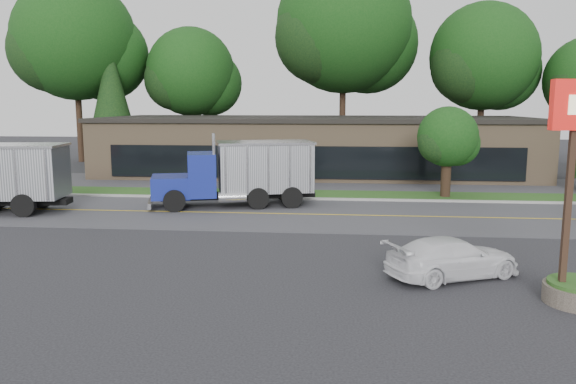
% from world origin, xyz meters
% --- Properties ---
extents(ground, '(140.00, 140.00, 0.00)m').
position_xyz_m(ground, '(0.00, 0.00, 0.00)').
color(ground, '#37373C').
rests_on(ground, ground).
extents(road, '(60.00, 8.00, 0.02)m').
position_xyz_m(road, '(0.00, 9.00, 0.00)').
color(road, '#4A4A4E').
rests_on(road, ground).
extents(center_line, '(60.00, 0.12, 0.01)m').
position_xyz_m(center_line, '(0.00, 9.00, 0.00)').
color(center_line, gold).
rests_on(center_line, ground).
extents(curb, '(60.00, 0.30, 0.12)m').
position_xyz_m(curb, '(0.00, 13.20, 0.00)').
color(curb, '#9E9E99').
rests_on(curb, ground).
extents(grass_verge, '(60.00, 3.40, 0.03)m').
position_xyz_m(grass_verge, '(0.00, 15.00, 0.00)').
color(grass_verge, '#20501B').
rests_on(grass_verge, ground).
extents(far_parking, '(60.00, 7.00, 0.02)m').
position_xyz_m(far_parking, '(0.00, 20.00, 0.00)').
color(far_parking, '#4A4A4E').
rests_on(far_parking, ground).
extents(strip_mall, '(32.00, 12.00, 4.00)m').
position_xyz_m(strip_mall, '(2.00, 26.00, 2.00)').
color(strip_mall, '#886F53').
rests_on(strip_mall, ground).
extents(tree_far_a, '(11.53, 10.85, 16.44)m').
position_xyz_m(tree_far_a, '(-19.82, 32.14, 10.49)').
color(tree_far_a, '#382619').
rests_on(tree_far_a, ground).
extents(tree_far_b, '(8.61, 8.10, 12.28)m').
position_xyz_m(tree_far_b, '(-9.87, 34.10, 7.83)').
color(tree_far_b, '#382619').
rests_on(tree_far_b, ground).
extents(tree_far_c, '(12.80, 12.05, 18.26)m').
position_xyz_m(tree_far_c, '(4.20, 34.15, 11.66)').
color(tree_far_c, '#382619').
rests_on(tree_far_c, ground).
extents(tree_far_d, '(9.74, 9.17, 13.90)m').
position_xyz_m(tree_far_d, '(16.15, 33.12, 8.87)').
color(tree_far_d, '#382619').
rests_on(tree_far_d, ground).
extents(evergreen_left, '(4.68, 4.68, 10.64)m').
position_xyz_m(evergreen_left, '(-16.00, 30.00, 5.85)').
color(evergreen_left, '#382619').
rests_on(evergreen_left, ground).
extents(tree_verge, '(3.64, 3.42, 5.19)m').
position_xyz_m(tree_verge, '(10.06, 15.04, 3.29)').
color(tree_verge, '#382619').
rests_on(tree_verge, ground).
extents(dump_truck_blue, '(8.65, 4.63, 3.36)m').
position_xyz_m(dump_truck_blue, '(-1.09, 11.03, 1.81)').
color(dump_truck_blue, black).
rests_on(dump_truck_blue, ground).
extents(rally_car, '(4.63, 3.47, 1.25)m').
position_xyz_m(rally_car, '(7.50, -0.49, 0.62)').
color(rally_car, white).
rests_on(rally_car, ground).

